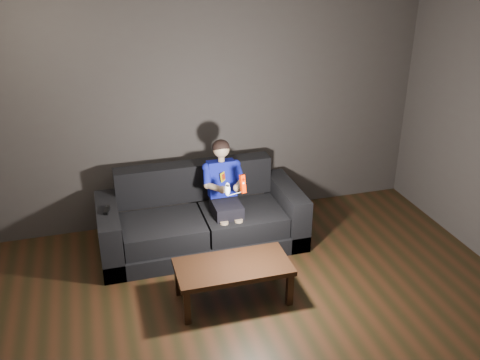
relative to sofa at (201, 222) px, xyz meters
name	(u,v)px	position (x,y,z in m)	size (l,w,h in m)	color
back_wall	(202,103)	(0.18, 0.62, 1.09)	(5.00, 0.04, 2.70)	#3D3634
sofa	(201,222)	(0.00, 0.00, 0.00)	(2.08, 0.90, 0.81)	black
child	(224,186)	(0.24, -0.06, 0.41)	(0.42, 0.52, 1.03)	black
wii_remote_red	(243,184)	(0.32, -0.46, 0.61)	(0.06, 0.08, 0.18)	red
nunchuk_white	(227,189)	(0.17, -0.45, 0.57)	(0.07, 0.09, 0.14)	white
wii_remote_black	(107,210)	(-0.94, -0.08, 0.32)	(0.07, 0.16, 0.03)	black
coffee_table	(233,269)	(0.07, -1.01, 0.06)	(1.02, 0.51, 0.37)	black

